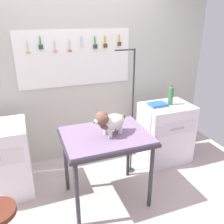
{
  "coord_description": "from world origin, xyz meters",
  "views": [
    {
      "loc": [
        -0.7,
        -1.93,
        2.02
      ],
      "look_at": [
        0.11,
        0.23,
        1.07
      ],
      "focal_mm": 38.35,
      "sensor_mm": 36.0,
      "label": 1
    }
  ],
  "objects_px": {
    "grooming_table": "(106,141)",
    "cabinet_right": "(165,133)",
    "grooming_arm": "(132,120)",
    "soda_bottle": "(171,96)",
    "dog": "(109,122)"
  },
  "relations": [
    {
      "from": "grooming_table",
      "to": "grooming_arm",
      "type": "height_order",
      "value": "grooming_arm"
    },
    {
      "from": "grooming_arm",
      "to": "cabinet_right",
      "type": "distance_m",
      "value": 0.7
    },
    {
      "from": "soda_bottle",
      "to": "grooming_table",
      "type": "bearing_deg",
      "value": -155.87
    },
    {
      "from": "grooming_arm",
      "to": "dog",
      "type": "xyz_separation_m",
      "value": [
        -0.45,
        -0.41,
        0.22
      ]
    },
    {
      "from": "dog",
      "to": "cabinet_right",
      "type": "relative_size",
      "value": 0.46
    },
    {
      "from": "grooming_table",
      "to": "soda_bottle",
      "type": "height_order",
      "value": "soda_bottle"
    },
    {
      "from": "dog",
      "to": "soda_bottle",
      "type": "bearing_deg",
      "value": 26.08
    },
    {
      "from": "dog",
      "to": "soda_bottle",
      "type": "xyz_separation_m",
      "value": [
        1.09,
        0.53,
        -0.01
      ]
    },
    {
      "from": "grooming_table",
      "to": "cabinet_right",
      "type": "bearing_deg",
      "value": 24.53
    },
    {
      "from": "cabinet_right",
      "to": "soda_bottle",
      "type": "height_order",
      "value": "soda_bottle"
    },
    {
      "from": "grooming_table",
      "to": "soda_bottle",
      "type": "bearing_deg",
      "value": 24.13
    },
    {
      "from": "grooming_table",
      "to": "dog",
      "type": "relative_size",
      "value": 2.38
    },
    {
      "from": "grooming_arm",
      "to": "soda_bottle",
      "type": "distance_m",
      "value": 0.68
    },
    {
      "from": "grooming_arm",
      "to": "soda_bottle",
      "type": "relative_size",
      "value": 5.83
    },
    {
      "from": "dog",
      "to": "grooming_table",
      "type": "bearing_deg",
      "value": 130.54
    }
  ]
}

